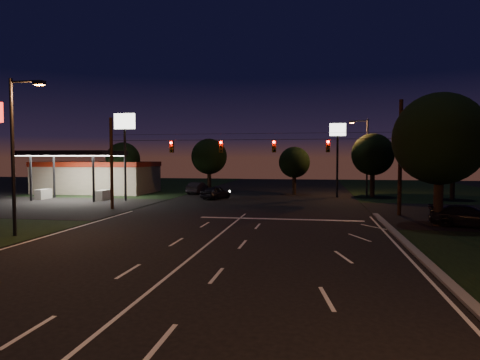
% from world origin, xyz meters
% --- Properties ---
extents(ground, '(140.00, 140.00, 0.00)m').
position_xyz_m(ground, '(0.00, 0.00, 0.00)').
color(ground, black).
rests_on(ground, ground).
extents(cross_street_left, '(20.00, 16.00, 0.02)m').
position_xyz_m(cross_street_left, '(-20.00, 16.00, 0.00)').
color(cross_street_left, black).
rests_on(cross_street_left, ground).
extents(edge_line_right, '(0.14, 40.00, 0.01)m').
position_xyz_m(edge_line_right, '(9.70, -6.00, 0.01)').
color(edge_line_right, silver).
rests_on(edge_line_right, ground).
extents(center_line, '(0.14, 40.00, 0.01)m').
position_xyz_m(center_line, '(0.00, -6.00, 0.01)').
color(center_line, silver).
rests_on(center_line, ground).
extents(stop_bar, '(12.00, 0.50, 0.01)m').
position_xyz_m(stop_bar, '(3.00, 11.50, 0.01)').
color(stop_bar, silver).
rests_on(stop_bar, ground).
extents(utility_pole_right, '(0.30, 0.30, 9.00)m').
position_xyz_m(utility_pole_right, '(12.00, 15.00, 0.00)').
color(utility_pole_right, black).
rests_on(utility_pole_right, ground).
extents(utility_pole_left, '(0.28, 0.28, 8.00)m').
position_xyz_m(utility_pole_left, '(-12.00, 15.00, 0.00)').
color(utility_pole_left, black).
rests_on(utility_pole_left, ground).
extents(signal_span, '(24.00, 0.40, 1.56)m').
position_xyz_m(signal_span, '(-0.00, 14.96, 5.50)').
color(signal_span, black).
rests_on(signal_span, ground).
extents(gas_station, '(14.20, 16.10, 5.25)m').
position_xyz_m(gas_station, '(-21.86, 30.39, 2.38)').
color(gas_station, gray).
rests_on(gas_station, ground).
extents(pole_sign_left_near, '(2.20, 0.30, 9.10)m').
position_xyz_m(pole_sign_left_near, '(-14.00, 22.00, 6.98)').
color(pole_sign_left_near, black).
rests_on(pole_sign_left_near, ground).
extents(pole_sign_right, '(1.80, 0.30, 8.40)m').
position_xyz_m(pole_sign_right, '(8.00, 30.00, 6.24)').
color(pole_sign_right, black).
rests_on(pole_sign_right, ground).
extents(street_light_left, '(2.20, 0.35, 9.00)m').
position_xyz_m(street_light_left, '(-11.24, 2.00, 5.24)').
color(street_light_left, black).
rests_on(street_light_left, ground).
extents(street_light_right_far, '(2.20, 0.35, 9.00)m').
position_xyz_m(street_light_right_far, '(11.24, 32.00, 5.24)').
color(street_light_right_far, black).
rests_on(street_light_right_far, ground).
extents(tree_right_near, '(6.00, 6.00, 8.76)m').
position_xyz_m(tree_right_near, '(13.53, 10.17, 5.68)').
color(tree_right_near, black).
rests_on(tree_right_near, ground).
extents(tree_far_a, '(4.20, 4.20, 6.42)m').
position_xyz_m(tree_far_a, '(-17.98, 30.12, 4.26)').
color(tree_far_a, black).
rests_on(tree_far_a, ground).
extents(tree_far_b, '(4.60, 4.60, 6.98)m').
position_xyz_m(tree_far_b, '(-7.98, 34.13, 4.61)').
color(tree_far_b, black).
rests_on(tree_far_b, ground).
extents(tree_far_c, '(3.80, 3.80, 5.86)m').
position_xyz_m(tree_far_c, '(3.02, 33.10, 3.90)').
color(tree_far_c, black).
rests_on(tree_far_c, ground).
extents(tree_far_d, '(4.80, 4.80, 7.30)m').
position_xyz_m(tree_far_d, '(12.02, 31.13, 4.83)').
color(tree_far_d, black).
rests_on(tree_far_d, ground).
extents(tree_far_e, '(4.00, 4.00, 6.18)m').
position_xyz_m(tree_far_e, '(20.02, 29.11, 4.11)').
color(tree_far_e, black).
rests_on(tree_far_e, ground).
extents(car_oncoming_a, '(2.94, 4.50, 1.42)m').
position_xyz_m(car_oncoming_a, '(-5.21, 25.77, 0.71)').
color(car_oncoming_a, black).
rests_on(car_oncoming_a, ground).
extents(car_oncoming_b, '(2.00, 4.51, 1.44)m').
position_xyz_m(car_oncoming_b, '(-9.00, 32.08, 0.72)').
color(car_oncoming_b, black).
rests_on(car_oncoming_b, ground).
extents(car_cross, '(5.17, 3.07, 1.41)m').
position_xyz_m(car_cross, '(15.37, 10.00, 0.70)').
color(car_cross, black).
rests_on(car_cross, ground).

